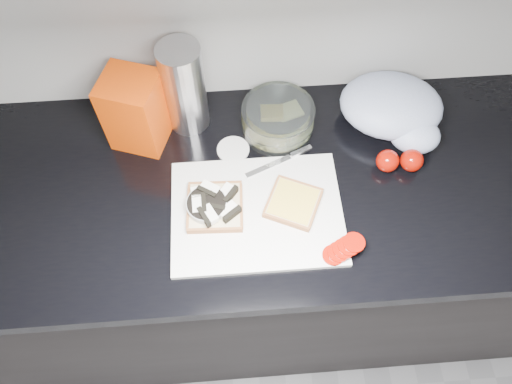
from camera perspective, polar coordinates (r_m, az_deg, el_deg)
base_cabinet at (r=1.65m, az=3.01°, el=-7.21°), size 3.50×0.60×0.86m
countertop at (r=1.24m, az=3.96°, el=0.93°), size 3.50×0.64×0.04m
cutting_board at (r=1.17m, az=0.11°, el=-2.35°), size 0.40×0.30×0.01m
bread_left at (r=1.16m, az=-4.78°, el=-1.53°), size 0.14×0.14×0.04m
bread_right at (r=1.17m, az=4.27°, el=-1.25°), size 0.16×0.16×0.02m
tomato_slices at (r=1.13m, az=9.98°, el=-6.42°), size 0.11×0.08×0.02m
knife at (r=1.25m, az=3.59°, el=3.96°), size 0.17×0.08×0.01m
seed_tub at (r=1.16m, az=-5.61°, el=-1.71°), size 0.09×0.09×0.05m
tub_lid at (r=1.27m, az=-2.63°, el=4.86°), size 0.09×0.09×0.01m
glass_bowl at (r=1.29m, az=2.50°, el=8.35°), size 0.19×0.19×0.08m
bread_bag at (r=1.25m, az=-13.60°, el=9.01°), size 0.16×0.16×0.20m
steel_canister at (r=1.25m, az=-8.21°, el=11.67°), size 0.10×0.10×0.25m
grocery_bag at (r=1.33m, az=15.54°, el=9.08°), size 0.30×0.28×0.12m
whole_tomatoes at (r=1.27m, az=16.10°, el=3.46°), size 0.12×0.06×0.06m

